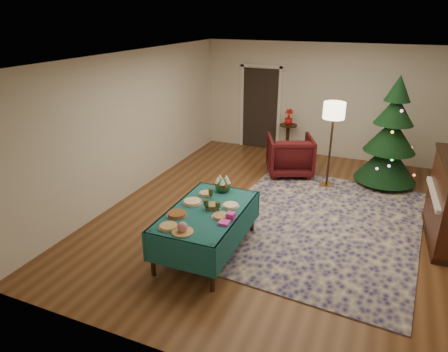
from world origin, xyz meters
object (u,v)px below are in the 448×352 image
at_px(buffet_table, 207,219).
at_px(potted_plant, 289,120).
at_px(armchair, 290,153).
at_px(christmas_tree, 391,138).
at_px(gift_box, 231,216).
at_px(floor_lamp, 334,116).
at_px(side_table, 287,140).

relative_size(buffet_table, potted_plant, 4.74).
relative_size(armchair, christmas_tree, 0.43).
xyz_separation_m(gift_box, christmas_tree, (1.89, 3.85, 0.26)).
xyz_separation_m(floor_lamp, potted_plant, (-1.27, 1.59, -0.60)).
relative_size(armchair, side_table, 1.25).
bearing_deg(armchair, gift_box, 67.98).
relative_size(buffet_table, armchair, 1.89).
height_order(gift_box, armchair, armchair).
xyz_separation_m(armchair, side_table, (-0.38, 1.26, -0.11)).
relative_size(floor_lamp, potted_plant, 4.54).
relative_size(armchair, potted_plant, 2.51).
height_order(armchair, floor_lamp, floor_lamp).
distance_m(side_table, potted_plant, 0.50).
xyz_separation_m(buffet_table, armchair, (0.34, 3.52, -0.08)).
distance_m(buffet_table, gift_box, 0.47).
bearing_deg(buffet_table, armchair, 84.45).
xyz_separation_m(gift_box, floor_lamp, (0.81, 3.29, 0.73)).
bearing_deg(side_table, potted_plant, 0.00).
bearing_deg(christmas_tree, gift_box, -116.18).
distance_m(gift_box, potted_plant, 4.91).
relative_size(potted_plant, christmas_tree, 0.17).
bearing_deg(christmas_tree, potted_plant, 156.18).
bearing_deg(side_table, buffet_table, -89.57).
xyz_separation_m(buffet_table, christmas_tree, (2.31, 3.75, 0.45)).
bearing_deg(floor_lamp, christmas_tree, 27.13).
distance_m(buffet_table, potted_plant, 4.80).
distance_m(armchair, side_table, 1.32).
xyz_separation_m(potted_plant, christmas_tree, (2.35, -1.04, 0.13)).
bearing_deg(buffet_table, side_table, 90.43).
bearing_deg(armchair, side_table, -96.57).
bearing_deg(gift_box, floor_lamp, 76.22).
relative_size(floor_lamp, christmas_tree, 0.78).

